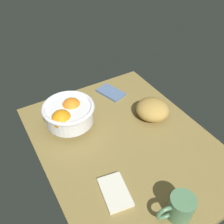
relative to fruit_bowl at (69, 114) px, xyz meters
The scene contains 6 objects.
ground_plane 24.71cm from the fruit_bowl, 39.17° to the left, with size 78.96×61.95×3.00cm, color olive.
fruit_bowl is the anchor object (origin of this frame).
bread_loaf 34.16cm from the fruit_bowl, 69.03° to the left, with size 13.84×13.18×8.06cm, color #AF8840.
napkin_folded 35.24cm from the fruit_bowl, ahead, with size 12.50×7.89×1.14cm, color silver.
napkin_spare 28.10cm from the fruit_bowl, 112.86° to the left, with size 12.66×7.49×1.15cm, color slate.
mug 51.50cm from the fruit_bowl, 13.72° to the left, with size 7.33×11.45×8.37cm.
Camera 1 is at (51.22, -36.05, 69.90)cm, focal length 39.18 mm.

